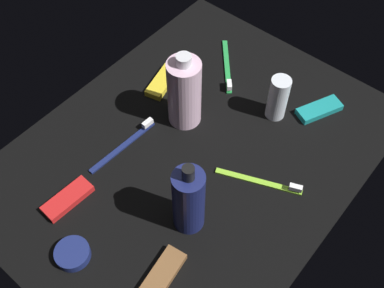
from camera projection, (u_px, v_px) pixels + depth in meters
The scene contains 12 objects.
ground_plane at pixel (192, 154), 101.09cm from camera, with size 84.00×64.00×1.20cm, color black.
lotion_bottle at pixel (189, 200), 84.54cm from camera, with size 5.96×5.96×18.50cm.
bodywash_bottle at pixel (184, 92), 99.31cm from camera, with size 7.28×7.28×18.82cm.
deodorant_stick at pixel (278, 98), 102.43cm from camera, with size 4.37×4.37×10.94cm, color silver.
toothbrush_navy at pixel (126, 142), 101.38cm from camera, with size 18.04×2.21×2.10cm.
toothbrush_green at pixel (227, 68), 114.64cm from camera, with size 14.38×12.71×2.10cm.
toothbrush_lime at pixel (264, 182), 95.52cm from camera, with size 7.96×17.10×2.10cm.
snack_bar_red at pixel (68, 199), 93.04cm from camera, with size 10.40×4.00×1.50cm, color red.
snack_bar_yellow at pixel (162, 82), 111.75cm from camera, with size 10.40×4.00×1.50cm, color yellow.
snack_bar_teal at pixel (319, 109), 106.69cm from camera, with size 10.40×4.00×1.50cm, color teal.
snack_bar_brown at pixel (162, 275), 83.95cm from camera, with size 10.40×4.00×1.50cm, color brown.
cream_tin_left at pixel (73, 254), 86.05cm from camera, with size 6.53×6.53×1.92cm, color navy.
Camera 1 is at (44.36, 37.09, 82.34)cm, focal length 44.00 mm.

